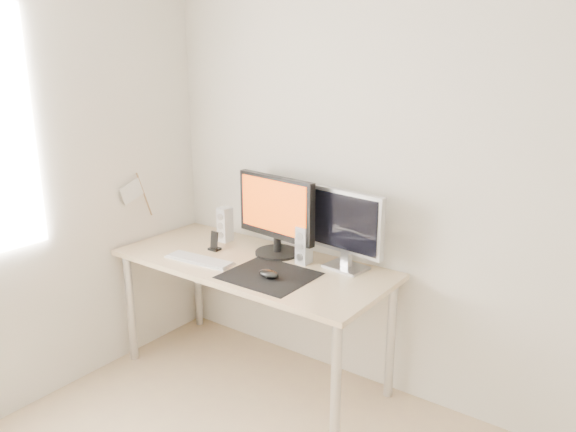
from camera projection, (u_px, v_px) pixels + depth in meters
The scene contains 11 objects.
wall_back at pixel (442, 181), 2.78m from camera, with size 3.50×3.50×0.00m, color white.
mousepad at pixel (269, 275), 2.96m from camera, with size 0.45×0.40×0.00m, color black.
mouse at pixel (269, 274), 2.92m from camera, with size 0.12×0.07×0.04m, color black.
desk at pixel (252, 274), 3.19m from camera, with size 1.60×0.70×0.73m.
main_monitor at pixel (276, 212), 3.21m from camera, with size 0.55×0.29×0.47m.
second_monitor at pixel (347, 226), 2.99m from camera, with size 0.45×0.19×0.43m.
speaker_left at pixel (225, 224), 3.48m from camera, with size 0.07×0.08×0.22m.
speaker_right at pixel (304, 245), 3.11m from camera, with size 0.07×0.08×0.22m.
keyboard at pixel (200, 260), 3.17m from camera, with size 0.43×0.16×0.02m.
phone_dock at pixel (214, 244), 3.34m from camera, with size 0.06×0.06×0.12m.
pennant at pixel (136, 192), 3.41m from camera, with size 0.01×0.23×0.29m.
Camera 1 is at (0.98, -0.90, 1.86)m, focal length 35.00 mm.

